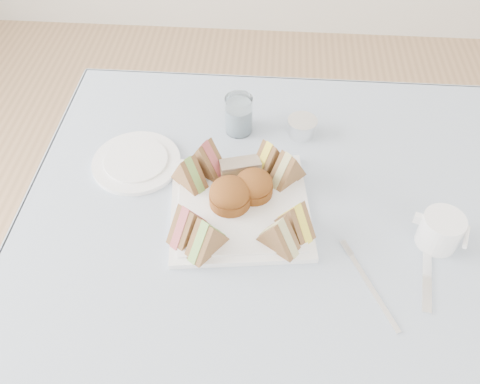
# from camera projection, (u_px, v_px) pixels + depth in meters

# --- Properties ---
(table) EXTENTS (0.90, 0.90, 0.74)m
(table) POSITION_uv_depth(u_px,v_px,m) (273.00, 337.00, 1.21)
(table) COLOR brown
(table) RESTS_ON floor
(tablecloth) EXTENTS (1.02, 1.02, 0.01)m
(tablecloth) POSITION_uv_depth(u_px,v_px,m) (283.00, 244.00, 0.93)
(tablecloth) COLOR silver
(tablecloth) RESTS_ON table
(serving_plate) EXTENTS (0.29, 0.29, 0.01)m
(serving_plate) POSITION_uv_depth(u_px,v_px,m) (240.00, 207.00, 0.98)
(serving_plate) COLOR white
(serving_plate) RESTS_ON tablecloth
(sandwich_fl_a) EXTENTS (0.08, 0.09, 0.07)m
(sandwich_fl_a) POSITION_uv_depth(u_px,v_px,m) (188.00, 221.00, 0.90)
(sandwich_fl_a) COLOR brown
(sandwich_fl_a) RESTS_ON serving_plate
(sandwich_fl_b) EXTENTS (0.08, 0.09, 0.07)m
(sandwich_fl_b) POSITION_uv_depth(u_px,v_px,m) (206.00, 235.00, 0.88)
(sandwich_fl_b) COLOR brown
(sandwich_fl_b) RESTS_ON serving_plate
(sandwich_fr_a) EXTENTS (0.08, 0.08, 0.07)m
(sandwich_fr_a) POSITION_uv_depth(u_px,v_px,m) (296.00, 217.00, 0.91)
(sandwich_fr_a) COLOR brown
(sandwich_fr_a) RESTS_ON serving_plate
(sandwich_fr_b) EXTENTS (0.09, 0.07, 0.07)m
(sandwich_fr_b) POSITION_uv_depth(u_px,v_px,m) (279.00, 233.00, 0.88)
(sandwich_fr_b) COLOR brown
(sandwich_fr_b) RESTS_ON serving_plate
(sandwich_bl_a) EXTENTS (0.08, 0.08, 0.07)m
(sandwich_bl_a) POSITION_uv_depth(u_px,v_px,m) (189.00, 171.00, 0.98)
(sandwich_bl_a) COLOR brown
(sandwich_bl_a) RESTS_ON serving_plate
(sandwich_bl_b) EXTENTS (0.10, 0.08, 0.08)m
(sandwich_bl_b) POSITION_uv_depth(u_px,v_px,m) (206.00, 157.00, 1.00)
(sandwich_bl_b) COLOR brown
(sandwich_bl_b) RESTS_ON serving_plate
(sandwich_br_a) EXTENTS (0.08, 0.08, 0.07)m
(sandwich_br_a) POSITION_uv_depth(u_px,v_px,m) (288.00, 167.00, 0.99)
(sandwich_br_a) COLOR brown
(sandwich_br_a) RESTS_ON serving_plate
(sandwich_br_b) EXTENTS (0.08, 0.08, 0.07)m
(sandwich_br_b) POSITION_uv_depth(u_px,v_px,m) (269.00, 156.00, 1.01)
(sandwich_br_b) COLOR brown
(sandwich_br_b) RESTS_ON serving_plate
(scone_left) EXTENTS (0.10, 0.10, 0.05)m
(scone_left) POSITION_uv_depth(u_px,v_px,m) (230.00, 194.00, 0.95)
(scone_left) COLOR brown
(scone_left) RESTS_ON serving_plate
(scone_right) EXTENTS (0.10, 0.10, 0.05)m
(scone_right) POSITION_uv_depth(u_px,v_px,m) (254.00, 185.00, 0.97)
(scone_right) COLOR brown
(scone_right) RESTS_ON serving_plate
(pastry_slice) EXTENTS (0.09, 0.05, 0.04)m
(pastry_slice) POSITION_uv_depth(u_px,v_px,m) (240.00, 169.00, 1.01)
(pastry_slice) COLOR tan
(pastry_slice) RESTS_ON serving_plate
(side_plate) EXTENTS (0.24, 0.24, 0.01)m
(side_plate) POSITION_uv_depth(u_px,v_px,m) (136.00, 162.00, 1.06)
(side_plate) COLOR white
(side_plate) RESTS_ON tablecloth
(water_glass) EXTENTS (0.08, 0.08, 0.09)m
(water_glass) POSITION_uv_depth(u_px,v_px,m) (239.00, 115.00, 1.10)
(water_glass) COLOR white
(water_glass) RESTS_ON tablecloth
(tea_strainer) EXTENTS (0.08, 0.08, 0.04)m
(tea_strainer) POSITION_uv_depth(u_px,v_px,m) (302.00, 128.00, 1.11)
(tea_strainer) COLOR silver
(tea_strainer) RESTS_ON tablecloth
(knife) EXTENTS (0.05, 0.19, 0.00)m
(knife) POSITION_uv_depth(u_px,v_px,m) (427.00, 264.00, 0.89)
(knife) COLOR silver
(knife) RESTS_ON tablecloth
(fork) EXTENTS (0.07, 0.15, 0.00)m
(fork) POSITION_uv_depth(u_px,v_px,m) (374.00, 292.00, 0.86)
(fork) COLOR silver
(fork) RESTS_ON tablecloth
(creamer_jug) EXTENTS (0.10, 0.10, 0.07)m
(creamer_jug) POSITION_uv_depth(u_px,v_px,m) (440.00, 231.00, 0.90)
(creamer_jug) COLOR white
(creamer_jug) RESTS_ON tablecloth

